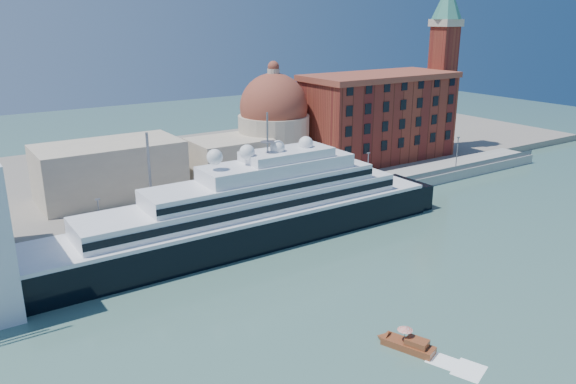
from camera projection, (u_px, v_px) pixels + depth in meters
ground at (353, 282)px, 88.19m from camera, size 400.00×400.00×0.00m
quay at (246, 213)px, 114.80m from camera, size 180.00×10.00×2.50m
land at (169, 171)px, 147.42m from camera, size 260.00×72.00×2.00m
quay_fence at (257, 211)px, 110.68m from camera, size 180.00×0.10×1.20m
superyacht at (226, 223)px, 99.58m from camera, size 92.72×12.85×27.71m
water_taxi at (410, 344)px, 70.03m from camera, size 4.42×6.96×3.14m
warehouse at (379, 116)px, 152.82m from camera, size 43.00×19.00×23.25m
campanile at (443, 56)px, 161.01m from camera, size 8.40×8.40×47.00m
church at (219, 143)px, 134.11m from camera, size 66.00×18.00×25.50m
lamp_posts at (190, 185)px, 104.15m from camera, size 120.80×2.40×18.00m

